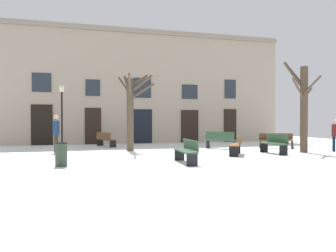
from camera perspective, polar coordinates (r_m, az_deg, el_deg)
The scene contains 14 objects.
ground_plane at distance 14.34m, azimuth 1.70°, elevation -5.33°, with size 33.23×33.23×0.00m, color white.
building_facade at distance 22.59m, azimuth -4.49°, elevation 7.15°, with size 20.77×0.60×7.95m.
tree_right_of_center at distance 16.71m, azimuth -6.59°, elevation 3.03°, with size 1.84×2.26×4.06m.
tree_foreground at distance 17.14m, azimuth 22.96°, elevation 3.33°, with size 1.86×2.06×4.50m.
streetlamp at distance 18.69m, azimuth -18.38°, elevation 2.85°, with size 0.30×0.30×3.59m.
litter_bin at distance 11.59m, azimuth -18.48°, elevation -4.81°, with size 0.43×0.43×0.82m.
bench_near_center_tree at distance 18.18m, azimuth 9.31°, elevation -2.47°, with size 1.56×1.48×0.96m.
bench_near_lamp at distance 19.16m, azimuth 18.66°, elevation -2.43°, with size 1.83×1.25×0.86m.
bench_back_to_back_right at distance 14.93m, azimuth 12.05°, elevation -3.32°, with size 1.26×1.67×0.87m.
bench_back_to_back_left at distance 16.03m, azimuth 18.41°, elevation -2.99°, with size 0.58×1.64×0.94m.
bench_by_litter_bin at distance 11.85m, azimuth 3.37°, elevation -4.43°, with size 0.51×1.82×0.87m.
bench_far_corner at distance 19.75m, azimuth -11.09°, elevation -2.32°, with size 1.13×1.88×0.87m.
person_strolling at distance 16.39m, azimuth -19.30°, elevation -0.95°, with size 0.29×0.42×1.85m.
person_crossing_plaza at distance 18.27m, azimuth 27.72°, elevation -1.25°, with size 0.44×0.40×1.64m.
Camera 1 is at (-4.09, -13.66, 1.56)m, focal length 34.24 mm.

